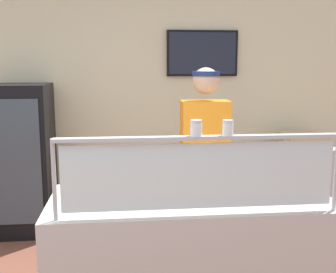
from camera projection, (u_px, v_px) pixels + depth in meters
name	position (u px, v px, depth m)	size (l,w,h in m)	color
shop_rear_unit	(159.00, 101.00, 4.97)	(6.18, 0.13, 2.70)	beige
serving_counter	(190.00, 267.00, 2.77)	(1.78, 0.76, 0.95)	#BCB7B2
sneeze_guard	(200.00, 166.00, 2.33)	(1.60, 0.06, 0.45)	#B2B5BC
pizza_tray	(213.00, 191.00, 2.75)	(0.52, 0.52, 0.04)	#9EA0A8
pizza_server	(213.00, 189.00, 2.73)	(0.07, 0.28, 0.01)	#ADAFB7
parmesan_shaker	(196.00, 129.00, 2.29)	(0.07, 0.07, 0.09)	white
pepper_flake_shaker	(228.00, 129.00, 2.31)	(0.06, 0.06, 0.09)	white
worker_figure	(205.00, 162.00, 3.41)	(0.41, 0.50, 1.76)	#23232D
drink_fridge	(21.00, 159.00, 4.48)	(0.64, 0.66, 1.58)	black
prep_shelf	(300.00, 184.00, 4.81)	(0.70, 0.55, 0.88)	#B7BABF
pizza_box_stack	(302.00, 140.00, 4.73)	(0.47, 0.45, 0.13)	tan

